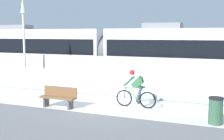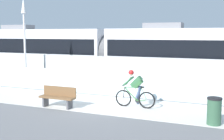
{
  "view_description": "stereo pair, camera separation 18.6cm",
  "coord_description": "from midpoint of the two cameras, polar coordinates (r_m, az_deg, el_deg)",
  "views": [
    {
      "loc": [
        5.74,
        -11.88,
        3.13
      ],
      "look_at": [
        -0.14,
        2.35,
        1.25
      ],
      "focal_mm": 47.72,
      "sensor_mm": 36.0,
      "label": 1
    },
    {
      "loc": [
        5.91,
        -11.81,
        3.13
      ],
      "look_at": [
        -0.14,
        2.35,
        1.25
      ],
      "focal_mm": 47.72,
      "sensor_mm": 36.0,
      "label": 2
    }
  ],
  "objects": [
    {
      "name": "bike_path_deck",
      "position": [
        13.56,
        -3.67,
        -6.37
      ],
      "size": [
        32.0,
        3.2,
        0.01
      ],
      "primitive_type": "cube",
      "color": "silver",
      "rests_on": "ground"
    },
    {
      "name": "trash_bin",
      "position": [
        10.94,
        18.77,
        -7.42
      ],
      "size": [
        0.51,
        0.51,
        0.96
      ],
      "color": "#33593F",
      "rests_on": "ground"
    },
    {
      "name": "glass_parapet",
      "position": [
        15.09,
        -0.6,
        -2.65
      ],
      "size": [
        32.0,
        0.05,
        1.22
      ],
      "primitive_type": "cube",
      "color": "silver",
      "rests_on": "ground"
    },
    {
      "name": "ground_plane",
      "position": [
        13.57,
        -3.67,
        -6.39
      ],
      "size": [
        200.0,
        200.0,
        0.0
      ],
      "primitive_type": "plane",
      "color": "slate"
    },
    {
      "name": "tram_rail_near",
      "position": [
        19.15,
        4.43,
        -2.45
      ],
      "size": [
        32.0,
        0.08,
        0.01
      ],
      "primitive_type": "cube",
      "color": "#595654",
      "rests_on": "ground"
    },
    {
      "name": "cyclist_on_bike",
      "position": [
        12.69,
        4.2,
        -3.72
      ],
      "size": [
        1.77,
        0.58,
        1.61
      ],
      "color": "black",
      "rests_on": "ground"
    },
    {
      "name": "bench",
      "position": [
        12.89,
        -10.56,
        -5.02
      ],
      "size": [
        1.6,
        0.45,
        0.89
      ],
      "color": "brown",
      "rests_on": "ground"
    },
    {
      "name": "lamp_post_antenna",
      "position": [
        18.05,
        -16.86,
        7.18
      ],
      "size": [
        0.28,
        0.28,
        5.2
      ],
      "color": "gray",
      "rests_on": "ground"
    },
    {
      "name": "tram_rail_far",
      "position": [
        20.51,
        5.67,
        -1.84
      ],
      "size": [
        32.0,
        0.08,
        0.01
      ],
      "primitive_type": "cube",
      "color": "#595654",
      "rests_on": "ground"
    },
    {
      "name": "tram",
      "position": [
        20.44,
        -1.15,
        3.49
      ],
      "size": [
        22.56,
        2.54,
        3.81
      ],
      "color": "silver",
      "rests_on": "ground"
    },
    {
      "name": "concrete_barrier_wall",
      "position": [
        16.7,
        1.82,
        -0.66
      ],
      "size": [
        32.0,
        0.36,
        1.83
      ],
      "primitive_type": "cube",
      "color": "silver",
      "rests_on": "ground"
    }
  ]
}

